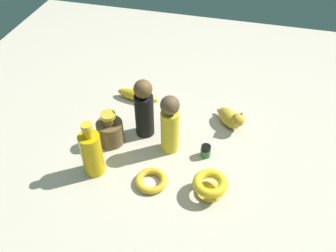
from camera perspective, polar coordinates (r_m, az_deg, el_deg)
ground at (r=1.30m, az=-0.00°, el=-2.39°), size 2.00×2.00×0.00m
nail_polish_jar at (r=1.24m, az=5.97°, el=-3.93°), size 0.04×0.04×0.04m
person_figure_adult at (r=1.19m, az=0.29°, el=0.32°), size 0.07×0.07×0.23m
bottle_short at (r=1.28m, az=-9.12°, el=-0.78°), size 0.09×0.09×0.13m
cat_figurine at (r=1.35m, az=9.92°, el=1.24°), size 0.12×0.12×0.09m
bangle at (r=1.16m, az=-2.69°, el=-8.63°), size 0.10×0.10×0.02m
bowl at (r=1.12m, az=6.63°, el=-9.18°), size 0.11×0.11×0.06m
person_figure_child at (r=1.26m, az=-3.80°, el=2.77°), size 0.08×0.08×0.23m
banana at (r=1.46m, az=-4.83°, el=4.79°), size 0.18×0.07×0.04m
bottle_tall at (r=1.17m, az=-11.96°, el=-4.15°), size 0.07×0.07×0.20m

